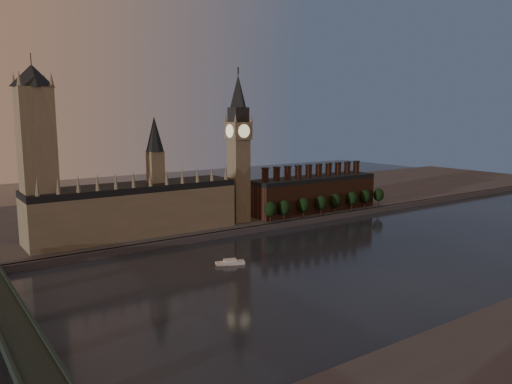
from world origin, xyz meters
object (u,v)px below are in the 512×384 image
big_ben (239,147)px  westminster_bridge (13,328)px  river_boat (230,262)px  victoria_tower (37,151)px

big_ben → westminster_bridge: (-165.00, -112.70, -49.39)m
big_ben → river_boat: (-53.20, -73.13, -55.64)m
victoria_tower → big_ben: size_ratio=1.01×
victoria_tower → westminster_bridge: 133.21m
big_ben → victoria_tower: bearing=177.8°
big_ben → westminster_bridge: bearing=-145.7°
victoria_tower → big_ben: bearing=-2.2°
victoria_tower → river_boat: bearing=-45.5°
big_ben → westminster_bridge: big_ben is taller
victoria_tower → westminster_bridge: bearing=-106.6°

